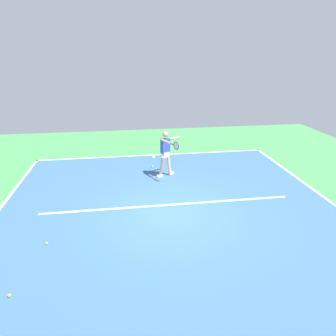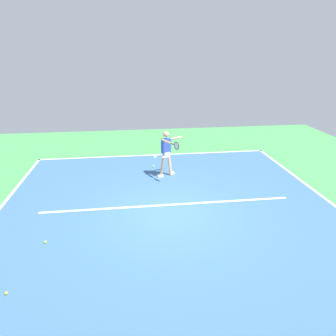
# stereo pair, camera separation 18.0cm
# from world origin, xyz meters

# --- Properties ---
(ground_plane) EXTENTS (21.00, 21.00, 0.00)m
(ground_plane) POSITION_xyz_m (0.00, 0.00, 0.00)
(ground_plane) COLOR #428E4C
(court_surface) EXTENTS (10.59, 11.15, 0.00)m
(court_surface) POSITION_xyz_m (0.00, 0.00, 0.00)
(court_surface) COLOR #38608E
(court_surface) RESTS_ON ground_plane
(court_line_baseline_near) EXTENTS (10.59, 0.10, 0.01)m
(court_line_baseline_near) POSITION_xyz_m (0.00, -5.52, 0.00)
(court_line_baseline_near) COLOR white
(court_line_baseline_near) RESTS_ON ground_plane
(court_line_sideline_left) EXTENTS (0.10, 11.15, 0.01)m
(court_line_sideline_left) POSITION_xyz_m (-5.25, 0.00, 0.00)
(court_line_sideline_left) COLOR white
(court_line_sideline_left) RESTS_ON ground_plane
(court_line_service) EXTENTS (7.94, 0.10, 0.01)m
(court_line_service) POSITION_xyz_m (0.00, -0.55, 0.00)
(court_line_service) COLOR white
(court_line_service) RESTS_ON ground_plane
(court_line_centre_mark) EXTENTS (0.10, 0.30, 0.01)m
(court_line_centre_mark) POSITION_xyz_m (0.00, -5.32, 0.00)
(court_line_centre_mark) COLOR white
(court_line_centre_mark) RESTS_ON ground_plane
(tennis_player) EXTENTS (1.03, 1.39, 1.80)m
(tennis_player) POSITION_xyz_m (-0.25, -2.93, 1.04)
(tennis_player) COLOR tan
(tennis_player) RESTS_ON ground_plane
(tennis_ball_by_sideline) EXTENTS (0.07, 0.07, 0.07)m
(tennis_ball_by_sideline) POSITION_xyz_m (0.20, -3.96, 0.03)
(tennis_ball_by_sideline) COLOR #CCE033
(tennis_ball_by_sideline) RESTS_ON ground_plane
(tennis_ball_by_baseline) EXTENTS (0.07, 0.07, 0.07)m
(tennis_ball_by_baseline) POSITION_xyz_m (3.72, 2.78, 0.03)
(tennis_ball_by_baseline) COLOR yellow
(tennis_ball_by_baseline) RESTS_ON ground_plane
(tennis_ball_near_player) EXTENTS (0.07, 0.07, 0.07)m
(tennis_ball_near_player) POSITION_xyz_m (3.38, 1.07, 0.03)
(tennis_ball_near_player) COLOR yellow
(tennis_ball_near_player) RESTS_ON ground_plane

